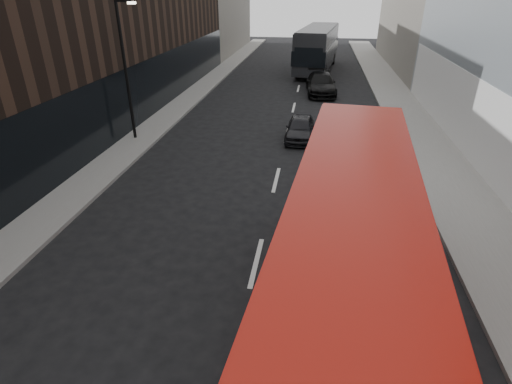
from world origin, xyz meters
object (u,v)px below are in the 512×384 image
at_px(red_bus, 349,253).
at_px(grey_bus, 318,48).
at_px(car_a, 300,128).
at_px(car_c, 321,84).
at_px(street_lamp, 126,62).
at_px(car_b, 343,125).

distance_m(red_bus, grey_bus, 35.00).
bearing_deg(car_a, car_c, 85.62).
relative_size(street_lamp, red_bus, 0.64).
relative_size(car_a, car_b, 0.86).
xyz_separation_m(street_lamp, car_a, (8.96, 1.54, -3.55)).
distance_m(grey_bus, car_a, 20.96).
bearing_deg(car_b, street_lamp, -162.63).
distance_m(grey_bus, car_b, 20.36).
bearing_deg(car_c, grey_bus, 88.43).
distance_m(street_lamp, car_c, 16.33).
distance_m(grey_bus, car_c, 10.13).
height_order(street_lamp, grey_bus, street_lamp).
distance_m(street_lamp, car_a, 9.76).
bearing_deg(red_bus, car_a, 102.10).
relative_size(grey_bus, car_b, 2.99).
bearing_deg(car_b, grey_bus, 101.39).
bearing_deg(street_lamp, red_bus, -49.69).
bearing_deg(car_b, car_c, 103.58).
xyz_separation_m(grey_bus, car_a, (-0.60, -20.89, -1.57)).
relative_size(red_bus, car_a, 2.96).
xyz_separation_m(grey_bus, car_c, (0.49, -10.01, -1.42)).
height_order(grey_bus, car_a, grey_bus).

